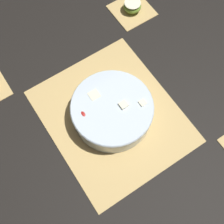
% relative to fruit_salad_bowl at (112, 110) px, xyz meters
% --- Properties ---
extents(ground_plane, '(6.00, 6.00, 0.00)m').
position_rel_fruit_salad_bowl_xyz_m(ground_plane, '(-0.00, -0.00, -0.05)').
color(ground_plane, black).
extents(bamboo_mat_center, '(0.47, 0.40, 0.01)m').
position_rel_fruit_salad_bowl_xyz_m(bamboo_mat_center, '(-0.00, -0.00, -0.05)').
color(bamboo_mat_center, tan).
rests_on(bamboo_mat_center, ground_plane).
extents(coaster_mat_near_right, '(0.14, 0.14, 0.01)m').
position_rel_fruit_salad_bowl_xyz_m(coaster_mat_near_right, '(0.32, -0.30, -0.05)').
color(coaster_mat_near_right, tan).
rests_on(coaster_mat_near_right, ground_plane).
extents(fruit_salad_bowl, '(0.26, 0.26, 0.08)m').
position_rel_fruit_salad_bowl_xyz_m(fruit_salad_bowl, '(0.00, 0.00, 0.00)').
color(fruit_salad_bowl, silver).
rests_on(fruit_salad_bowl, bamboo_mat_center).
extents(apple_half, '(0.07, 0.07, 0.04)m').
position_rel_fruit_salad_bowl_xyz_m(apple_half, '(0.32, -0.30, -0.02)').
color(apple_half, '#7FAD38').
rests_on(apple_half, coaster_mat_near_right).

